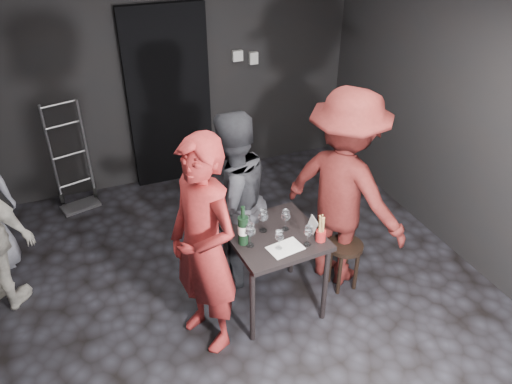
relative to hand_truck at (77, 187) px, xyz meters
name	(u,v)px	position (x,y,z in m)	size (l,w,h in m)	color
floor	(244,307)	(1.19, -2.26, -0.22)	(4.50, 5.00, 0.02)	black
wall_back	(165,71)	(1.19, 0.24, 1.13)	(4.50, 0.04, 2.70)	black
wall_right	(482,126)	(3.44, -2.26, 1.13)	(0.04, 5.00, 2.70)	black
doorway	(169,98)	(1.19, 0.18, 0.83)	(0.95, 0.10, 2.10)	black
wallbox_upper	(237,56)	(2.04, 0.19, 1.23)	(0.12, 0.06, 0.12)	#B7B7B2
wallbox_lower	(253,58)	(2.24, 0.19, 1.18)	(0.10, 0.06, 0.14)	#B7B7B2
hand_truck	(77,187)	(0.00, 0.00, 0.00)	(0.41, 0.35, 1.23)	#B2B2B7
tasting_table	(274,244)	(1.45, -2.30, 0.43)	(0.72, 0.72, 0.75)	black
stool	(345,254)	(2.12, -2.32, 0.14)	(0.32, 0.32, 0.47)	black
server_red	(202,229)	(0.82, -2.44, 0.85)	(0.78, 0.51, 2.15)	maroon
woman_black	(231,194)	(1.24, -1.83, 0.69)	(0.88, 0.48, 1.82)	#2B2B31
man_maroon	(346,170)	(2.16, -2.15, 0.90)	(1.44, 0.67, 2.24)	#5B1A18
tasting_mat	(285,248)	(1.45, -2.50, 0.53)	(0.27, 0.18, 0.00)	white
wine_glass_a	(250,234)	(1.21, -2.36, 0.64)	(0.08, 0.08, 0.22)	white
wine_glass_b	(246,225)	(1.23, -2.24, 0.64)	(0.08, 0.08, 0.22)	white
wine_glass_c	(263,219)	(1.38, -2.22, 0.64)	(0.08, 0.08, 0.22)	white
wine_glass_d	(279,239)	(1.41, -2.48, 0.62)	(0.07, 0.07, 0.19)	white
wine_glass_e	(308,235)	(1.64, -2.52, 0.62)	(0.07, 0.07, 0.19)	white
wine_glass_f	(286,219)	(1.56, -2.27, 0.63)	(0.08, 0.08, 0.20)	white
wine_bottle	(243,229)	(1.17, -2.31, 0.66)	(0.08, 0.08, 0.34)	black
breadstick_cup	(321,229)	(1.75, -2.51, 0.64)	(0.08, 0.08, 0.25)	maroon
reserved_card	(313,225)	(1.76, -2.36, 0.58)	(0.09, 0.14, 0.11)	white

